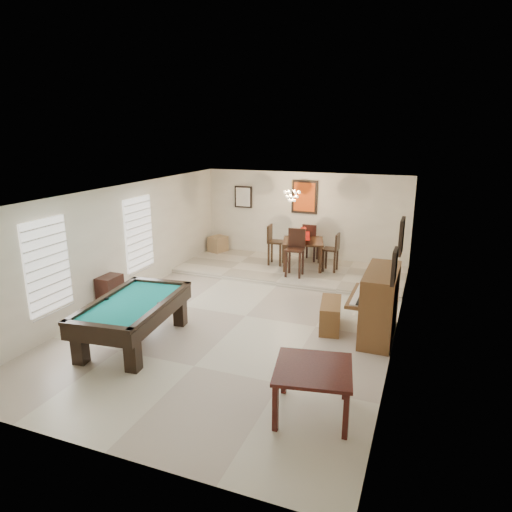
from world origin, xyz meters
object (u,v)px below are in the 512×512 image
Objects in this scene: dining_chair_north at (311,242)px; dining_chair_east at (331,252)px; dining_chair_west at (276,245)px; pool_table at (134,322)px; corner_bench at (218,244)px; square_table at (313,391)px; piano_bench at (330,315)px; chandelier at (292,192)px; flower_vase at (303,231)px; dining_chair_south at (295,253)px; dining_table at (303,252)px; apothecary_chest at (110,294)px; upright_piano at (371,303)px.

dining_chair_north is 1.10m from dining_chair_east.
dining_chair_west is at bearing -90.06° from dining_chair_east.
corner_bench is (-1.19, 5.97, -0.04)m from pool_table.
piano_bench is at bearing 97.34° from square_table.
chandelier is at bearing 75.59° from dining_chair_north.
dining_chair_north is (1.73, 6.04, 0.27)m from pool_table.
flower_vase is (-1.87, 6.23, 0.78)m from square_table.
dining_chair_north is 1.80× the size of chandelier.
dining_chair_south reaches higher than flower_vase.
dining_table is at bearing 91.06° from dining_chair_north.
corner_bench is at bearing 94.95° from pool_table.
apothecary_chest is 0.74× the size of dining_table.
square_table reaches higher than piano_bench.
upright_piano reaches higher than square_table.
dining_table is 0.78m from dining_chair_north.
flower_vase is 0.26× the size of dining_chair_east.
dining_table is at bearing 123.73° from upright_piano.
flower_vase is at bearing 106.68° from square_table.
piano_bench is at bearing -65.97° from dining_table.
dining_table is 1.67m from chandelier.
dining_chair_north is at bearing -135.30° from dining_chair_east.
upright_piano is at bearing 82.04° from square_table.
dining_table is (-1.50, 3.36, 0.29)m from piano_bench.
flower_vase is at bearing 114.03° from piano_bench.
dining_chair_north is 2.07× the size of corner_bench.
piano_bench is 4.41m from dining_chair_north.
dining_chair_west reaches higher than piano_bench.
dining_chair_west is 1.85× the size of chandelier.
dining_chair_east is 1.89m from chandelier.
upright_piano is 6.60m from corner_bench.
corner_bench is (-4.77, 6.94, -0.00)m from square_table.
dining_table is 0.77m from dining_chair_east.
dining_chair_north is at bearing 73.19° from chandelier.
dining_chair_north is at bearing 88.66° from flower_vase.
dining_chair_east reaches higher than square_table.
corner_bench is at bearing 124.51° from square_table.
dining_chair_south is (-1.87, 5.43, 0.37)m from square_table.
dining_chair_east is (1.54, -0.05, -0.04)m from dining_chair_west.
upright_piano is at bearing -56.27° from dining_table.
dining_chair_west is at bearing 45.93° from dining_chair_north.
dining_table is at bearing -95.33° from dining_chair_west.
dining_table is at bearing 106.68° from square_table.
dining_table is at bearing -90.22° from dining_chair_east.
dining_chair_south is at bearing 62.69° from pool_table.
piano_bench is (-0.37, 2.87, -0.08)m from square_table.
corner_bench is at bearing -99.64° from dining_chair_east.
upright_piano is at bearing 120.72° from dining_chair_north.
flower_vase is at bearing 123.73° from upright_piano.
pool_table is 4.52× the size of corner_bench.
piano_bench is at bearing -65.97° from flower_vase.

